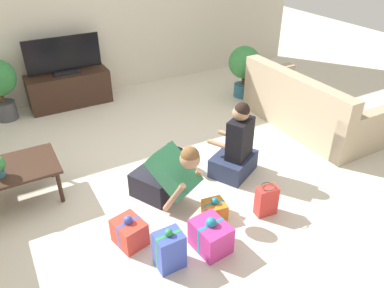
{
  "coord_description": "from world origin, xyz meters",
  "views": [
    {
      "loc": [
        -1.37,
        -3.49,
        2.61
      ],
      "look_at": [
        0.37,
        -0.38,
        0.45
      ],
      "focal_mm": 35.0,
      "sensor_mm": 36.0,
      "label": 1
    }
  ],
  "objects": [
    {
      "name": "gift_box_d",
      "position": [
        -0.64,
        -1.0,
        0.13
      ],
      "size": [
        0.3,
        0.34,
        0.32
      ],
      "rotation": [
        0.0,
        0.0,
        0.23
      ],
      "color": "red",
      "rests_on": "ground_plane"
    },
    {
      "name": "potted_plant_corner_right",
      "position": [
        2.26,
        1.24,
        0.54
      ],
      "size": [
        0.52,
        0.52,
        0.86
      ],
      "color": "#336B84",
      "rests_on": "ground_plane"
    },
    {
      "name": "gift_box_c",
      "position": [
        0.24,
        -1.08,
        0.09
      ],
      "size": [
        0.24,
        0.24,
        0.23
      ],
      "rotation": [
        0.0,
        0.0,
        -0.14
      ],
      "color": "orange",
      "rests_on": "ground_plane"
    },
    {
      "name": "gift_box_b",
      "position": [
        -0.02,
        -1.42,
        0.15
      ],
      "size": [
        0.31,
        0.37,
        0.36
      ],
      "rotation": [
        0.0,
        0.0,
        0.1
      ],
      "color": "#CC3389",
      "rests_on": "ground_plane"
    },
    {
      "name": "gift_bag_a",
      "position": [
        0.72,
        -1.29,
        0.16
      ],
      "size": [
        0.23,
        0.16,
        0.35
      ],
      "rotation": [
        0.0,
        0.0,
        -0.13
      ],
      "color": "red",
      "rests_on": "ground_plane"
    },
    {
      "name": "tv",
      "position": [
        -0.36,
        2.33,
        0.78
      ],
      "size": [
        1.13,
        0.2,
        0.57
      ],
      "color": "black",
      "rests_on": "tv_console"
    },
    {
      "name": "coffee_table",
      "position": [
        -1.44,
        0.18,
        0.37
      ],
      "size": [
        0.89,
        0.64,
        0.42
      ],
      "color": "#382319",
      "rests_on": "ground_plane"
    },
    {
      "name": "person_sitting",
      "position": [
        0.86,
        -0.55,
        0.33
      ],
      "size": [
        0.65,
        0.61,
        0.93
      ],
      "rotation": [
        0.0,
        0.0,
        3.63
      ],
      "color": "#283351",
      "rests_on": "ground_plane"
    },
    {
      "name": "gift_box_a",
      "position": [
        -0.43,
        -1.42,
        0.18
      ],
      "size": [
        0.24,
        0.2,
        0.42
      ],
      "rotation": [
        0.0,
        0.0,
        0.01
      ],
      "color": "#3D51BC",
      "rests_on": "ground_plane"
    },
    {
      "name": "wall_back",
      "position": [
        0.0,
        2.63,
        1.3
      ],
      "size": [
        8.4,
        0.06,
        2.6
      ],
      "color": "beige",
      "rests_on": "ground_plane"
    },
    {
      "name": "person_kneeling",
      "position": [
        -0.08,
        -0.66,
        0.35
      ],
      "size": [
        0.63,
        0.83,
        0.79
      ],
      "rotation": [
        0.0,
        0.0,
        0.47
      ],
      "color": "#23232D",
      "rests_on": "ground_plane"
    },
    {
      "name": "ground_plane",
      "position": [
        0.0,
        0.0,
        0.0
      ],
      "size": [
        16.0,
        16.0,
        0.0
      ],
      "primitive_type": "plane",
      "color": "beige"
    },
    {
      "name": "tv_console",
      "position": [
        -0.36,
        2.33,
        0.27
      ],
      "size": [
        1.25,
        0.46,
        0.53
      ],
      "color": "#382319",
      "rests_on": "ground_plane"
    },
    {
      "name": "sofa_right",
      "position": [
        2.41,
        -0.1,
        0.29
      ],
      "size": [
        0.88,
        1.98,
        0.83
      ],
      "rotation": [
        0.0,
        0.0,
        1.57
      ],
      "color": "tan",
      "rests_on": "ground_plane"
    },
    {
      "name": "dog",
      "position": [
        0.36,
        -0.15,
        0.19
      ],
      "size": [
        0.26,
        0.5,
        0.29
      ],
      "rotation": [
        0.0,
        0.0,
        0.35
      ],
      "color": "black",
      "rests_on": "ground_plane"
    }
  ]
}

